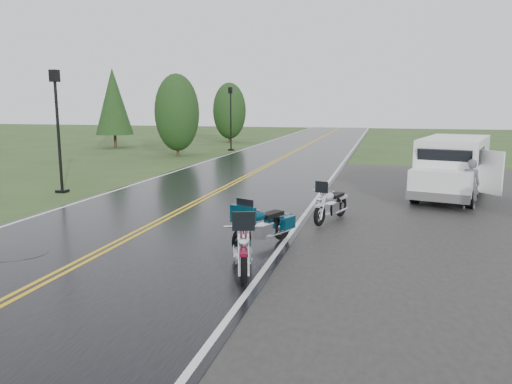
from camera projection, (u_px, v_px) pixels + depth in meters
ground at (123, 242)px, 11.99m from camera, size 120.00×120.00×0.00m
road at (239, 180)px, 21.53m from camera, size 8.00×100.00×0.04m
motorcycle_red at (244, 254)px, 8.81m from camera, size 1.43×2.37×1.32m
motorcycle_teal at (242, 229)px, 10.81m from camera, size 1.52×2.15×1.20m
motorcycle_silver at (320, 207)px, 13.19m from camera, size 1.30×2.13×1.18m
van_white at (417, 172)px, 16.36m from camera, size 3.38×5.81×2.15m
person_at_van at (470, 185)px, 15.47m from camera, size 0.58×0.38×1.57m
lamp_post_near_left at (58, 132)px, 18.29m from camera, size 0.39×0.39×4.54m
lamp_post_far_left at (231, 119)px, 35.06m from camera, size 0.38×0.38×4.47m
tree_left_mid at (177, 121)px, 31.55m from camera, size 2.82×2.82×4.41m
tree_left_far at (230, 117)px, 42.65m from camera, size 2.82×2.82×4.33m
pine_left_far at (114, 109)px, 37.17m from camera, size 2.77×2.77×5.76m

